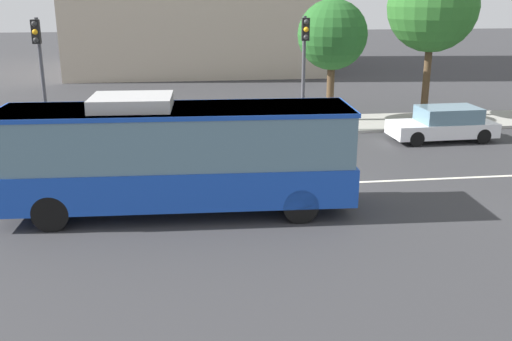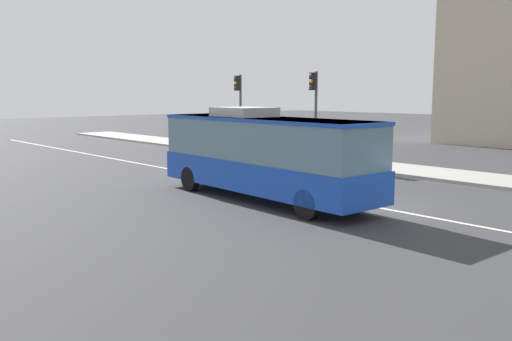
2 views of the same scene
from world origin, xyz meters
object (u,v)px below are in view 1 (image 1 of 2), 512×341
(street_tree_kerbside_centre, at_px, (332,35))
(transit_bus, at_px, (177,153))
(street_tree_kerbside_right, at_px, (433,7))
(traffic_light_mid_block, at_px, (40,58))
(traffic_light_far_corner, at_px, (304,55))
(sedan_white_ahead, at_px, (444,124))

(street_tree_kerbside_centre, bearing_deg, transit_bus, -123.42)
(transit_bus, bearing_deg, street_tree_kerbside_right, 45.71)
(traffic_light_mid_block, xyz_separation_m, traffic_light_far_corner, (11.18, 0.10, 0.00))
(traffic_light_far_corner, relative_size, street_tree_kerbside_right, 0.67)
(street_tree_kerbside_centre, height_order, street_tree_kerbside_right, street_tree_kerbside_right)
(traffic_light_far_corner, distance_m, street_tree_kerbside_centre, 2.85)
(street_tree_kerbside_centre, xyz_separation_m, street_tree_kerbside_right, (5.09, 0.50, 1.27))
(traffic_light_far_corner, bearing_deg, transit_bus, -28.90)
(sedan_white_ahead, distance_m, street_tree_kerbside_centre, 6.74)
(traffic_light_mid_block, xyz_separation_m, street_tree_kerbside_right, (18.06, 2.71, 1.93))
(traffic_light_far_corner, bearing_deg, street_tree_kerbside_centre, 142.60)
(traffic_light_far_corner, height_order, street_tree_kerbside_right, street_tree_kerbside_right)
(sedan_white_ahead, relative_size, street_tree_kerbside_centre, 0.77)
(sedan_white_ahead, height_order, street_tree_kerbside_right, street_tree_kerbside_right)
(street_tree_kerbside_centre, bearing_deg, sedan_white_ahead, -45.61)
(transit_bus, xyz_separation_m, traffic_light_far_corner, (5.62, 9.11, 1.75))
(traffic_light_mid_block, height_order, traffic_light_far_corner, same)
(sedan_white_ahead, bearing_deg, street_tree_kerbside_centre, -47.20)
(transit_bus, relative_size, traffic_light_mid_block, 1.94)
(traffic_light_far_corner, bearing_deg, street_tree_kerbside_right, 113.57)
(sedan_white_ahead, xyz_separation_m, street_tree_kerbside_right, (1.07, 4.61, 4.77))
(sedan_white_ahead, relative_size, traffic_light_mid_block, 0.87)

